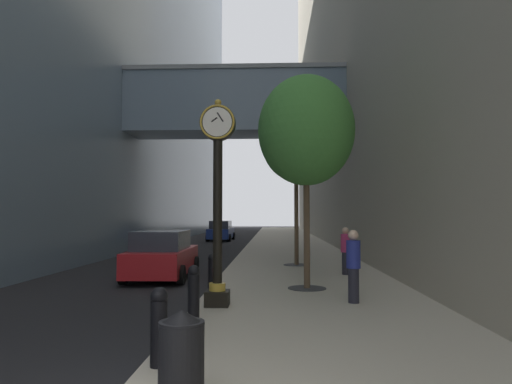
{
  "coord_description": "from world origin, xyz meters",
  "views": [
    {
      "loc": [
        1.89,
        -4.12,
        2.28
      ],
      "look_at": [
        0.88,
        21.92,
        3.51
      ],
      "focal_mm": 32.73,
      "sensor_mm": 36.0,
      "label": 1
    }
  ],
  "objects": [
    {
      "name": "ground_plane",
      "position": [
        0.0,
        27.0,
        0.0
      ],
      "size": [
        110.0,
        110.0,
        0.0
      ],
      "primitive_type": "plane",
      "color": "black",
      "rests_on": "ground"
    },
    {
      "name": "sidewalk_right",
      "position": [
        2.93,
        30.0,
        0.07
      ],
      "size": [
        5.85,
        80.0,
        0.14
      ],
      "primitive_type": "cube",
      "color": "#BCB29E",
      "rests_on": "ground"
    },
    {
      "name": "street_clock",
      "position": [
        0.56,
        6.79,
        2.82
      ],
      "size": [
        0.84,
        0.55,
        4.87
      ],
      "color": "black",
      "rests_on": "sidewalk_right"
    },
    {
      "name": "bollard_nearest",
      "position": [
        0.26,
        2.46,
        0.72
      ],
      "size": [
        0.25,
        0.25,
        1.11
      ],
      "color": "black",
      "rests_on": "sidewalk_right"
    },
    {
      "name": "bollard_second",
      "position": [
        0.26,
        5.31,
        0.72
      ],
      "size": [
        0.25,
        0.25,
        1.11
      ],
      "color": "black",
      "rests_on": "sidewalk_right"
    },
    {
      "name": "bollard_third",
      "position": [
        0.26,
        8.17,
        0.72
      ],
      "size": [
        0.25,
        0.25,
        1.11
      ],
      "color": "black",
      "rests_on": "sidewalk_right"
    },
    {
      "name": "street_tree_near",
      "position": [
        2.83,
        9.41,
        4.7
      ],
      "size": [
        2.81,
        2.81,
        6.19
      ],
      "color": "#333335",
      "rests_on": "sidewalk_right"
    },
    {
      "name": "street_tree_mid_near",
      "position": [
        2.83,
        15.56,
        5.33
      ],
      "size": [
        2.93,
        2.93,
        6.89
      ],
      "color": "#333335",
      "rests_on": "sidewalk_right"
    },
    {
      "name": "trash_bin",
      "position": [
        0.84,
        1.2,
        0.68
      ],
      "size": [
        0.53,
        0.53,
        1.05
      ],
      "color": "black",
      "rests_on": "sidewalk_right"
    },
    {
      "name": "pedestrian_walking",
      "position": [
        4.42,
        12.55,
        1.02
      ],
      "size": [
        0.38,
        0.48,
        1.67
      ],
      "color": "#23232D",
      "rests_on": "sidewalk_right"
    },
    {
      "name": "pedestrian_by_clock",
      "position": [
        3.8,
        7.29,
        1.07
      ],
      "size": [
        0.43,
        0.43,
        1.75
      ],
      "color": "#23232D",
      "rests_on": "sidewalk_right"
    },
    {
      "name": "car_red_near",
      "position": [
        -2.06,
        12.28,
        0.82
      ],
      "size": [
        2.15,
        4.48,
        1.69
      ],
      "color": "#AD191E",
      "rests_on": "ground"
    },
    {
      "name": "car_blue_mid",
      "position": [
        -2.66,
        35.67,
        0.82
      ],
      "size": [
        2.12,
        4.67,
        1.69
      ],
      "color": "navy",
      "rests_on": "ground"
    }
  ]
}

